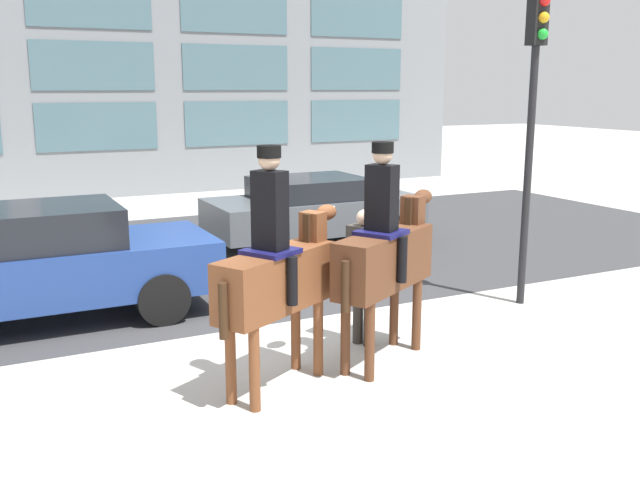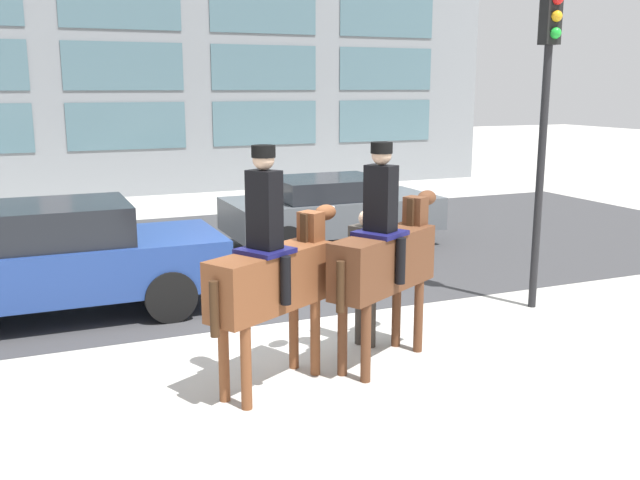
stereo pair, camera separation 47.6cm
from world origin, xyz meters
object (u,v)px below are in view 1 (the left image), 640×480
street_car_far_lane (313,209)px  traffic_light (533,102)px  pedestrian_bystander (364,267)px  mounted_horse_lead (277,272)px  mounted_horse_companion (385,254)px  street_car_near_lane (38,262)px

street_car_far_lane → traffic_light: 5.46m
pedestrian_bystander → traffic_light: traffic_light is taller
mounted_horse_lead → mounted_horse_companion: size_ratio=1.01×
street_car_near_lane → traffic_light: size_ratio=1.04×
mounted_horse_lead → pedestrian_bystander: 1.63m
mounted_horse_companion → street_car_near_lane: mounted_horse_companion is taller
street_car_near_lane → mounted_horse_companion: bearing=-43.5°
mounted_horse_lead → mounted_horse_companion: mounted_horse_lead is taller
street_car_near_lane → pedestrian_bystander: bearing=-37.9°
mounted_horse_lead → street_car_far_lane: mounted_horse_lead is taller
mounted_horse_lead → mounted_horse_companion: bearing=-22.9°
street_car_far_lane → traffic_light: size_ratio=0.95×
street_car_far_lane → traffic_light: bearing=-77.9°
street_car_near_lane → street_car_far_lane: 5.99m
pedestrian_bystander → street_car_far_lane: (1.90, 5.36, -0.25)m
traffic_light → mounted_horse_companion: bearing=-161.1°
mounted_horse_lead → traffic_light: 4.84m
pedestrian_bystander → traffic_light: 3.56m
pedestrian_bystander → street_car_near_lane: size_ratio=0.37×
street_car_far_lane → street_car_near_lane: bearing=-153.6°
pedestrian_bystander → street_car_far_lane: pedestrian_bystander is taller
mounted_horse_lead → street_car_near_lane: mounted_horse_lead is taller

